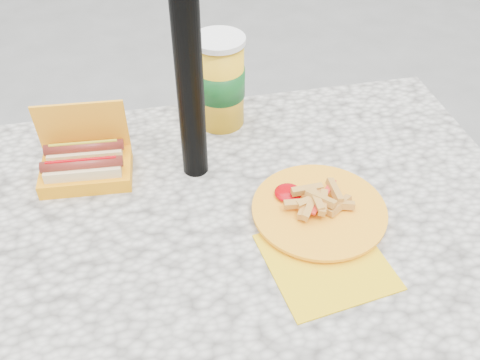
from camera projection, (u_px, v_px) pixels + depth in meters
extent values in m
cube|color=beige|center=(210.00, 235.00, 0.98)|extent=(1.20, 0.80, 0.05)
cylinder|color=black|center=(4.00, 279.00, 1.37)|extent=(0.07, 0.07, 0.70)
cylinder|color=black|center=(369.00, 220.00, 1.53)|extent=(0.07, 0.07, 0.70)
cylinder|color=black|center=(184.00, 2.00, 0.85)|extent=(0.05, 0.05, 2.20)
cube|color=#FF9F18|center=(87.00, 171.00, 1.05)|extent=(0.18, 0.13, 0.03)
cube|color=#FF9F18|center=(82.00, 126.00, 1.04)|extent=(0.17, 0.03, 0.11)
cube|color=beige|center=(84.00, 173.00, 1.02)|extent=(0.15, 0.05, 0.04)
cylinder|color=maroon|center=(82.00, 164.00, 1.01)|extent=(0.15, 0.03, 0.02)
cylinder|color=#AA0005|center=(81.00, 160.00, 1.00)|extent=(0.13, 0.02, 0.01)
cube|color=beige|center=(86.00, 156.00, 1.06)|extent=(0.15, 0.05, 0.04)
cylinder|color=maroon|center=(84.00, 147.00, 1.05)|extent=(0.15, 0.03, 0.02)
cylinder|color=gold|center=(83.00, 143.00, 1.04)|extent=(0.13, 0.02, 0.01)
cube|color=yellow|center=(326.00, 261.00, 0.90)|extent=(0.22, 0.22, 0.00)
cylinder|color=#FF9F18|center=(319.00, 211.00, 0.98)|extent=(0.24, 0.24, 0.01)
cylinder|color=#FF9F18|center=(319.00, 209.00, 0.98)|extent=(0.25, 0.25, 0.01)
cube|color=gold|center=(338.00, 205.00, 0.97)|extent=(0.06, 0.03, 0.02)
cube|color=gold|center=(339.00, 206.00, 0.97)|extent=(0.06, 0.05, 0.02)
cube|color=gold|center=(300.00, 204.00, 0.96)|extent=(0.06, 0.02, 0.01)
cube|color=gold|center=(311.00, 200.00, 0.97)|extent=(0.06, 0.03, 0.02)
cube|color=gold|center=(321.00, 199.00, 0.96)|extent=(0.05, 0.05, 0.02)
cube|color=gold|center=(305.00, 207.00, 0.96)|extent=(0.04, 0.06, 0.01)
cube|color=gold|center=(321.00, 200.00, 0.96)|extent=(0.02, 0.06, 0.01)
cube|color=gold|center=(320.00, 207.00, 0.96)|extent=(0.06, 0.05, 0.02)
cube|color=gold|center=(309.00, 207.00, 0.95)|extent=(0.05, 0.06, 0.02)
cube|color=gold|center=(307.00, 190.00, 0.98)|extent=(0.06, 0.02, 0.01)
cube|color=gold|center=(316.00, 205.00, 0.97)|extent=(0.06, 0.03, 0.02)
cube|color=gold|center=(335.00, 191.00, 0.98)|extent=(0.02, 0.06, 0.02)
cube|color=gold|center=(317.00, 199.00, 0.96)|extent=(0.01, 0.06, 0.01)
cube|color=gold|center=(323.00, 202.00, 0.96)|extent=(0.04, 0.06, 0.01)
ellipsoid|color=#AA0005|center=(288.00, 193.00, 0.99)|extent=(0.05, 0.05, 0.02)
cube|color=red|center=(323.00, 196.00, 0.97)|extent=(0.08, 0.08, 0.00)
cylinder|color=yellow|center=(220.00, 84.00, 1.14)|extent=(0.10, 0.10, 0.19)
cylinder|color=#13571F|center=(220.00, 82.00, 1.14)|extent=(0.11, 0.11, 0.06)
cylinder|color=white|center=(219.00, 40.00, 1.07)|extent=(0.11, 0.11, 0.01)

